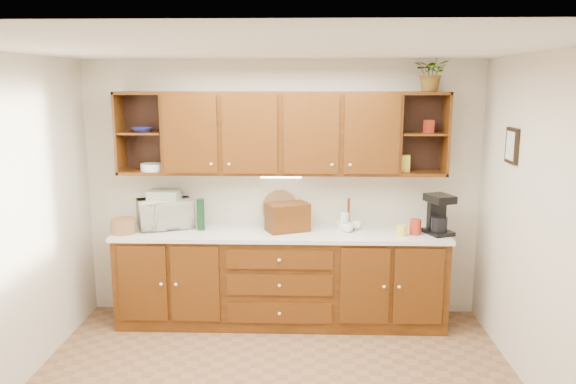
# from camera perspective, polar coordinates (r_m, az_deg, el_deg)

# --- Properties ---
(ceiling) EXTENTS (4.00, 4.00, 0.00)m
(ceiling) POSITION_cam_1_polar(r_m,az_deg,el_deg) (3.89, -1.80, 14.42)
(ceiling) COLOR white
(ceiling) RESTS_ON back_wall
(back_wall) EXTENTS (4.00, 0.00, 4.00)m
(back_wall) POSITION_cam_1_polar(r_m,az_deg,el_deg) (5.73, -0.61, 0.25)
(back_wall) COLOR beige
(back_wall) RESTS_ON floor
(right_wall) EXTENTS (0.00, 3.50, 3.50)m
(right_wall) POSITION_cam_1_polar(r_m,az_deg,el_deg) (4.38, 25.48, -4.20)
(right_wall) COLOR beige
(right_wall) RESTS_ON floor
(base_cabinets) EXTENTS (3.20, 0.60, 0.90)m
(base_cabinets) POSITION_cam_1_polar(r_m,az_deg,el_deg) (5.66, -0.72, -8.80)
(base_cabinets) COLOR #351806
(base_cabinets) RESTS_ON floor
(countertop) EXTENTS (3.24, 0.64, 0.04)m
(countertop) POSITION_cam_1_polar(r_m,az_deg,el_deg) (5.51, -0.74, -4.24)
(countertop) COLOR silver
(countertop) RESTS_ON base_cabinets
(upper_cabinets) EXTENTS (3.20, 0.33, 0.80)m
(upper_cabinets) POSITION_cam_1_polar(r_m,az_deg,el_deg) (5.49, -0.59, 6.03)
(upper_cabinets) COLOR #351806
(upper_cabinets) RESTS_ON back_wall
(undercabinet_light) EXTENTS (0.40, 0.05, 0.02)m
(undercabinet_light) POSITION_cam_1_polar(r_m,az_deg,el_deg) (5.49, -0.71, 1.57)
(undercabinet_light) COLOR white
(undercabinet_light) RESTS_ON upper_cabinets
(framed_picture) EXTENTS (0.03, 0.24, 0.30)m
(framed_picture) POSITION_cam_1_polar(r_m,az_deg,el_deg) (5.10, 21.80, 4.39)
(framed_picture) COLOR black
(framed_picture) RESTS_ON right_wall
(wicker_basket) EXTENTS (0.31, 0.31, 0.14)m
(wicker_basket) POSITION_cam_1_polar(r_m,az_deg,el_deg) (5.66, -16.40, -3.33)
(wicker_basket) COLOR brown
(wicker_basket) RESTS_ON countertop
(microwave) EXTENTS (0.62, 0.53, 0.29)m
(microwave) POSITION_cam_1_polar(r_m,az_deg,el_deg) (5.76, -12.38, -2.14)
(microwave) COLOR beige
(microwave) RESTS_ON countertop
(towel_stack) EXTENTS (0.32, 0.24, 0.09)m
(towel_stack) POSITION_cam_1_polar(r_m,az_deg,el_deg) (5.72, -12.45, -0.29)
(towel_stack) COLOR tan
(towel_stack) RESTS_ON microwave
(wine_bottle) EXTENTS (0.08, 0.08, 0.31)m
(wine_bottle) POSITION_cam_1_polar(r_m,az_deg,el_deg) (5.59, -8.86, -2.27)
(wine_bottle) COLOR black
(wine_bottle) RESTS_ON countertop
(woven_tray) EXTENTS (0.37, 0.13, 0.36)m
(woven_tray) POSITION_cam_1_polar(r_m,az_deg,el_deg) (5.75, -0.82, -3.30)
(woven_tray) COLOR brown
(woven_tray) RESTS_ON countertop
(bread_box) EXTENTS (0.46, 0.38, 0.28)m
(bread_box) POSITION_cam_1_polar(r_m,az_deg,el_deg) (5.50, -0.06, -2.57)
(bread_box) COLOR #351806
(bread_box) RESTS_ON countertop
(mug_tree) EXTENTS (0.30, 0.29, 0.32)m
(mug_tree) POSITION_cam_1_polar(r_m,az_deg,el_deg) (5.59, 6.14, -3.35)
(mug_tree) COLOR #351806
(mug_tree) RESTS_ON countertop
(canister_red) EXTENTS (0.13, 0.13, 0.15)m
(canister_red) POSITION_cam_1_polar(r_m,az_deg,el_deg) (5.53, 12.81, -3.47)
(canister_red) COLOR #A72818
(canister_red) RESTS_ON countertop
(canister_white) EXTENTS (0.10, 0.10, 0.18)m
(canister_white) POSITION_cam_1_polar(r_m,az_deg,el_deg) (5.57, 5.75, -2.98)
(canister_white) COLOR white
(canister_white) RESTS_ON countertop
(canister_yellow) EXTENTS (0.12, 0.12, 0.10)m
(canister_yellow) POSITION_cam_1_polar(r_m,az_deg,el_deg) (5.46, 11.47, -3.84)
(canister_yellow) COLOR yellow
(canister_yellow) RESTS_ON countertop
(coffee_maker) EXTENTS (0.29, 0.33, 0.39)m
(coffee_maker) POSITION_cam_1_polar(r_m,az_deg,el_deg) (5.58, 15.04, -2.25)
(coffee_maker) COLOR black
(coffee_maker) RESTS_ON countertop
(bowl_stack) EXTENTS (0.24, 0.24, 0.05)m
(bowl_stack) POSITION_cam_1_polar(r_m,az_deg,el_deg) (5.68, -14.58, 6.15)
(bowl_stack) COLOR navy
(bowl_stack) RESTS_ON upper_cabinets
(plate_stack) EXTENTS (0.29, 0.29, 0.07)m
(plate_stack) POSITION_cam_1_polar(r_m,az_deg,el_deg) (5.69, -13.62, 2.47)
(plate_stack) COLOR white
(plate_stack) RESTS_ON upper_cabinets
(pantry_box_yellow) EXTENTS (0.10, 0.08, 0.16)m
(pantry_box_yellow) POSITION_cam_1_polar(r_m,az_deg,el_deg) (5.59, 11.81, 2.87)
(pantry_box_yellow) COLOR yellow
(pantry_box_yellow) RESTS_ON upper_cabinets
(pantry_box_red) EXTENTS (0.10, 0.09, 0.12)m
(pantry_box_red) POSITION_cam_1_polar(r_m,az_deg,el_deg) (5.58, 14.11, 6.48)
(pantry_box_red) COLOR #A72818
(pantry_box_red) RESTS_ON upper_cabinets
(potted_plant) EXTENTS (0.39, 0.37, 0.35)m
(potted_plant) POSITION_cam_1_polar(r_m,az_deg,el_deg) (5.52, 14.43, 11.68)
(potted_plant) COLOR #999999
(potted_plant) RESTS_ON upper_cabinets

